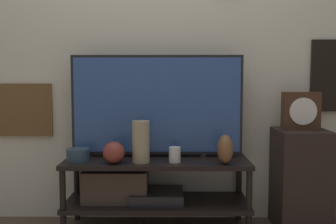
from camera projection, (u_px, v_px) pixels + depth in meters
name	position (u px, v px, depth m)	size (l,w,h in m)	color
wall_back	(157.00, 36.00, 2.87)	(6.40, 0.08, 2.70)	beige
media_console	(143.00, 185.00, 2.70)	(1.25, 0.43, 0.49)	black
television	(157.00, 105.00, 2.74)	(1.19, 0.05, 0.71)	black
vase_urn_stoneware	(225.00, 149.00, 2.54)	(0.10, 0.15, 0.19)	brown
vase_wide_bowl	(78.00, 155.00, 2.63)	(0.15, 0.15, 0.08)	#2D4251
vase_tall_ceramic	(141.00, 142.00, 2.58)	(0.11, 0.11, 0.27)	tan
vase_round_glass	(114.00, 153.00, 2.55)	(0.14, 0.14, 0.14)	brown
candle_jar	(175.00, 155.00, 2.58)	(0.08, 0.08, 0.10)	silver
side_table	(301.00, 179.00, 2.72)	(0.35, 0.37, 0.69)	black
mantel_clock	(301.00, 111.00, 2.70)	(0.25, 0.11, 0.26)	#422819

